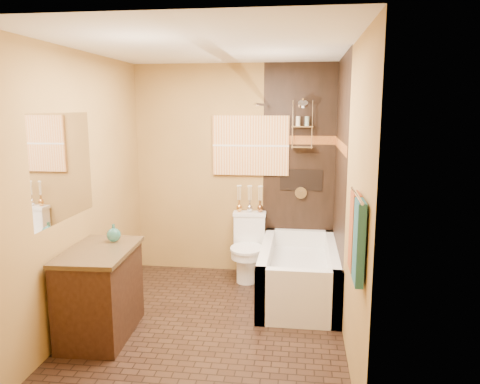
% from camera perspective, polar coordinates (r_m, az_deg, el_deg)
% --- Properties ---
extents(floor, '(3.00, 3.00, 0.00)m').
position_cam_1_polar(floor, '(4.55, -3.48, -15.73)').
color(floor, black).
rests_on(floor, ground).
extents(wall_left, '(0.02, 3.00, 2.50)m').
position_cam_1_polar(wall_left, '(4.54, -18.69, 0.31)').
color(wall_left, '#AB8342').
rests_on(wall_left, floor).
extents(wall_right, '(0.02, 3.00, 2.50)m').
position_cam_1_polar(wall_right, '(4.10, 13.02, -0.44)').
color(wall_right, '#AB8342').
rests_on(wall_right, floor).
extents(wall_back, '(2.40, 0.02, 2.50)m').
position_cam_1_polar(wall_back, '(5.62, -0.70, 2.67)').
color(wall_back, '#AB8342').
rests_on(wall_back, floor).
extents(wall_front, '(2.40, 0.02, 2.50)m').
position_cam_1_polar(wall_front, '(2.74, -9.78, -5.64)').
color(wall_front, '#AB8342').
rests_on(wall_front, floor).
extents(ceiling, '(3.00, 3.00, 0.00)m').
position_cam_1_polar(ceiling, '(4.12, -3.88, 17.31)').
color(ceiling, silver).
rests_on(ceiling, wall_back).
extents(alcove_tile_back, '(0.85, 0.01, 2.50)m').
position_cam_1_polar(alcove_tile_back, '(5.55, 7.23, 2.49)').
color(alcove_tile_back, black).
rests_on(alcove_tile_back, wall_back).
extents(alcove_tile_right, '(0.01, 1.50, 2.50)m').
position_cam_1_polar(alcove_tile_right, '(4.83, 12.07, 1.20)').
color(alcove_tile_right, black).
rests_on(alcove_tile_right, wall_right).
extents(mosaic_band_back, '(0.85, 0.01, 0.10)m').
position_cam_1_polar(mosaic_band_back, '(5.50, 7.32, 6.30)').
color(mosaic_band_back, brown).
rests_on(mosaic_band_back, alcove_tile_back).
extents(mosaic_band_right, '(0.01, 1.50, 0.10)m').
position_cam_1_polar(mosaic_band_right, '(4.79, 12.11, 5.58)').
color(mosaic_band_right, brown).
rests_on(mosaic_band_right, alcove_tile_right).
extents(alcove_niche, '(0.50, 0.01, 0.25)m').
position_cam_1_polar(alcove_niche, '(5.56, 7.46, 1.46)').
color(alcove_niche, black).
rests_on(alcove_niche, alcove_tile_back).
extents(shower_fixtures, '(0.24, 0.33, 1.16)m').
position_cam_1_polar(shower_fixtures, '(5.40, 7.59, 6.71)').
color(shower_fixtures, silver).
rests_on(shower_fixtures, floor).
extents(curtain_rod, '(0.03, 1.55, 0.03)m').
position_cam_1_polar(curtain_rod, '(4.78, 2.80, 10.58)').
color(curtain_rod, silver).
rests_on(curtain_rod, wall_back).
extents(towel_bar, '(0.02, 0.55, 0.02)m').
position_cam_1_polar(towel_bar, '(3.03, 14.06, -0.37)').
color(towel_bar, silver).
rests_on(towel_bar, wall_right).
extents(towel_teal, '(0.05, 0.22, 0.52)m').
position_cam_1_polar(towel_teal, '(2.97, 14.30, -5.97)').
color(towel_teal, '#1D4D62').
rests_on(towel_teal, towel_bar).
extents(towel_rust, '(0.05, 0.22, 0.52)m').
position_cam_1_polar(towel_rust, '(3.22, 13.77, -4.68)').
color(towel_rust, '#993C1B').
rests_on(towel_rust, towel_bar).
extents(sunset_painting, '(0.90, 0.04, 0.70)m').
position_cam_1_polar(sunset_painting, '(5.54, 1.31, 5.68)').
color(sunset_painting, orange).
rests_on(sunset_painting, wall_back).
extents(vanity_mirror, '(0.01, 1.00, 0.90)m').
position_cam_1_polar(vanity_mirror, '(4.21, -20.72, 2.88)').
color(vanity_mirror, white).
rests_on(vanity_mirror, wall_left).
extents(bathtub, '(0.80, 1.50, 0.55)m').
position_cam_1_polar(bathtub, '(5.08, 7.19, -10.23)').
color(bathtub, white).
rests_on(bathtub, floor).
extents(toilet, '(0.40, 0.58, 0.76)m').
position_cam_1_polar(toilet, '(5.50, 0.97, -6.70)').
color(toilet, white).
rests_on(toilet, floor).
extents(vanity, '(0.59, 0.92, 0.79)m').
position_cam_1_polar(vanity, '(4.36, -16.67, -11.63)').
color(vanity, black).
rests_on(vanity, floor).
extents(teal_bottle, '(0.17, 0.17, 0.20)m').
position_cam_1_polar(teal_bottle, '(4.40, -15.15, -4.85)').
color(teal_bottle, '#267368').
rests_on(teal_bottle, vanity).
extents(bud_vases, '(0.32, 0.07, 0.31)m').
position_cam_1_polar(bud_vases, '(5.54, 1.19, -0.74)').
color(bud_vases, gold).
rests_on(bud_vases, toilet).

